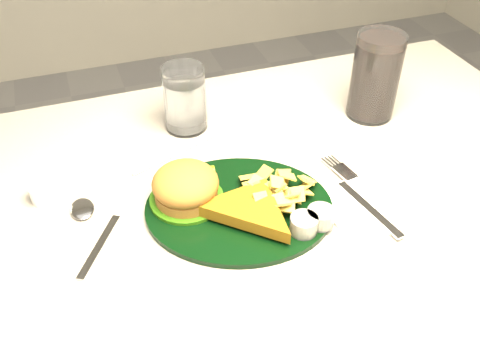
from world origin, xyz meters
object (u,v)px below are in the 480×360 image
object	(u,v)px
dinner_plate	(239,194)
cola_glass	(375,76)
water_glass	(185,99)
table	(253,344)
fork_napkin	(366,204)

from	to	relation	value
dinner_plate	cola_glass	distance (m)	0.37
dinner_plate	cola_glass	size ratio (longest dim) A/B	1.78
water_glass	cola_glass	distance (m)	0.35
table	cola_glass	distance (m)	0.57
dinner_plate	cola_glass	world-z (taller)	cola_glass
water_glass	dinner_plate	bearing A→B (deg)	-86.12
water_glass	fork_napkin	world-z (taller)	water_glass
table	dinner_plate	xyz separation A→B (m)	(-0.03, -0.00, 0.41)
cola_glass	water_glass	bearing A→B (deg)	167.79
cola_glass	fork_napkin	distance (m)	0.28
fork_napkin	dinner_plate	bearing A→B (deg)	151.96
table	dinner_plate	world-z (taller)	dinner_plate
table	cola_glass	bearing A→B (deg)	29.98
water_glass	cola_glass	world-z (taller)	cola_glass
dinner_plate	fork_napkin	size ratio (longest dim) A/B	1.57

